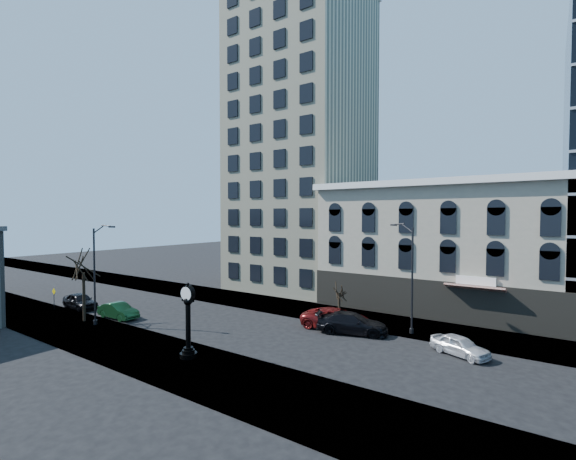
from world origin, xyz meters
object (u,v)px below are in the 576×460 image
Objects in this scene: car_near_a at (80,301)px; warning_sign at (54,295)px; car_near_b at (118,311)px; street_clock at (188,324)px; street_lamp_near at (100,248)px.

warning_sign is at bearing 149.00° from car_near_a.
car_near_a is 1.07× the size of car_near_b.
street_clock is 1.15× the size of car_near_b.
street_clock is 1.07× the size of car_near_a.
car_near_a is at bearing 166.85° from street_clock.
car_near_a is at bearing 88.00° from car_near_b.
street_lamp_near is 1.89× the size of car_near_a.
warning_sign is (-9.01, 0.39, -5.00)m from street_lamp_near.
street_lamp_near is at bearing -154.37° from car_near_b.
warning_sign reaches higher than car_near_b.
street_clock reaches higher than warning_sign.
street_lamp_near is at bearing -103.42° from car_near_a.
car_near_b is at bearing 162.18° from street_clock.
warning_sign is 0.47× the size of car_near_a.
street_lamp_near is 6.44m from car_near_b.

